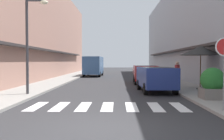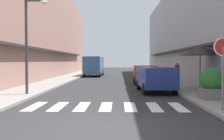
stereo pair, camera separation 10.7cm
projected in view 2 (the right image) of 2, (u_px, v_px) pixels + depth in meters
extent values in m
plane|color=#2B2B2D|center=(114.00, 80.00, 25.75)|extent=(102.23, 102.23, 0.00)
cube|color=gray|center=(63.00, 79.00, 25.87)|extent=(2.51, 65.05, 0.12)
cube|color=gray|center=(164.00, 79.00, 25.62)|extent=(2.51, 65.05, 0.12)
cube|color=#A87A6B|center=(29.00, 28.00, 27.12)|extent=(5.00, 43.82, 10.46)
cube|color=#332D2D|center=(56.00, 52.00, 27.13)|extent=(0.50, 30.67, 0.16)
cube|color=#939EA8|center=(200.00, 29.00, 26.68)|extent=(5.00, 43.82, 10.07)
cube|color=#332D2D|center=(172.00, 51.00, 26.83)|extent=(0.50, 30.67, 0.16)
cube|color=silver|center=(35.00, 106.00, 10.57)|extent=(0.45, 2.20, 0.01)
cube|color=silver|center=(59.00, 106.00, 10.54)|extent=(0.45, 2.20, 0.01)
cube|color=silver|center=(82.00, 107.00, 10.52)|extent=(0.45, 2.20, 0.01)
cube|color=silver|center=(106.00, 107.00, 10.49)|extent=(0.45, 2.20, 0.01)
cube|color=silver|center=(130.00, 107.00, 10.47)|extent=(0.45, 2.20, 0.01)
cube|color=silver|center=(154.00, 107.00, 10.45)|extent=(0.45, 2.20, 0.01)
cube|color=silver|center=(178.00, 107.00, 10.42)|extent=(0.45, 2.20, 0.01)
cube|color=navy|center=(155.00, 77.00, 15.50)|extent=(1.95, 4.22, 1.13)
cube|color=black|center=(156.00, 72.00, 15.29)|extent=(1.58, 2.39, 0.56)
cylinder|color=black|center=(139.00, 85.00, 16.87)|extent=(0.25, 0.65, 0.64)
cylinder|color=black|center=(163.00, 84.00, 16.91)|extent=(0.25, 0.65, 0.64)
cylinder|color=black|center=(145.00, 89.00, 14.14)|extent=(0.25, 0.65, 0.64)
cylinder|color=black|center=(175.00, 89.00, 14.18)|extent=(0.25, 0.65, 0.64)
cube|color=maroon|center=(145.00, 73.00, 21.50)|extent=(1.84, 4.12, 1.13)
cube|color=black|center=(145.00, 69.00, 21.28)|extent=(1.52, 2.32, 0.56)
cylinder|color=black|center=(134.00, 78.00, 22.90)|extent=(0.23, 0.64, 0.64)
cylinder|color=black|center=(153.00, 78.00, 22.82)|extent=(0.23, 0.64, 0.64)
cylinder|color=black|center=(136.00, 81.00, 20.21)|extent=(0.23, 0.64, 0.64)
cylinder|color=black|center=(157.00, 81.00, 20.13)|extent=(0.23, 0.64, 0.64)
cube|color=#33598C|center=(94.00, 65.00, 31.84)|extent=(2.11, 5.46, 2.03)
cube|color=black|center=(94.00, 59.00, 31.54)|extent=(1.73, 3.07, 0.56)
cylinder|color=black|center=(89.00, 73.00, 33.70)|extent=(0.24, 0.65, 0.64)
cylinder|color=black|center=(103.00, 73.00, 33.60)|extent=(0.24, 0.65, 0.64)
cylinder|color=black|center=(84.00, 74.00, 30.14)|extent=(0.24, 0.65, 0.64)
cylinder|color=black|center=(100.00, 74.00, 30.04)|extent=(0.24, 0.65, 0.64)
cylinder|color=slate|center=(223.00, 79.00, 9.04)|extent=(0.07, 0.07, 2.18)
cylinder|color=red|center=(223.00, 47.00, 9.00)|extent=(0.64, 0.03, 0.64)
torus|color=white|center=(223.00, 47.00, 9.00)|extent=(0.65, 0.05, 0.65)
cylinder|color=#38383D|center=(26.00, 46.00, 13.64)|extent=(0.14, 0.14, 4.95)
cylinder|color=#38383D|center=(35.00, 1.00, 13.55)|extent=(0.90, 0.10, 0.10)
ellipsoid|color=beige|center=(43.00, 2.00, 13.54)|extent=(0.44, 0.28, 0.20)
cylinder|color=#262626|center=(200.00, 89.00, 16.01)|extent=(0.48, 0.48, 0.06)
cylinder|color=#4C3823|center=(200.00, 70.00, 15.97)|extent=(0.06, 0.06, 2.33)
cone|color=black|center=(200.00, 51.00, 15.93)|extent=(2.51, 2.51, 0.55)
cube|color=slate|center=(212.00, 94.00, 11.86)|extent=(1.00, 1.00, 0.48)
sphere|color=#236628|center=(212.00, 80.00, 11.84)|extent=(1.09, 1.09, 1.09)
cylinder|color=#282B33|center=(177.00, 80.00, 17.93)|extent=(0.26, 0.26, 0.81)
cylinder|color=maroon|center=(177.00, 69.00, 17.91)|extent=(0.34, 0.34, 0.64)
sphere|color=tan|center=(177.00, 63.00, 17.90)|extent=(0.22, 0.22, 0.22)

